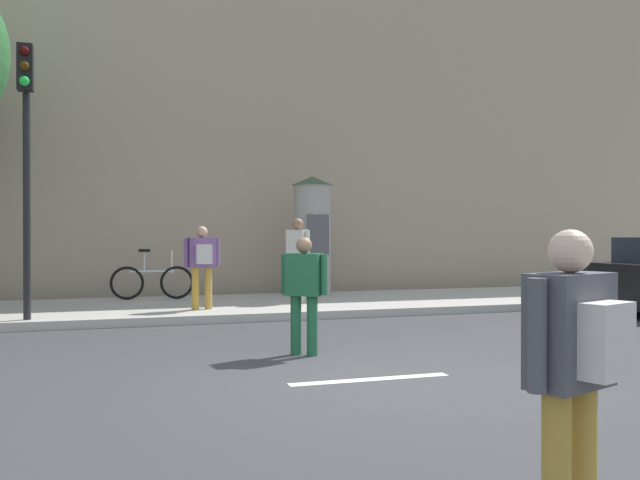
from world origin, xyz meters
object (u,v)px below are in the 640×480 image
Objects in this scene: pedestrian_with_bag at (304,287)px; pedestrian_in_light_jacket at (298,253)px; bicycle_leaning at (152,281)px; traffic_light at (26,136)px; pedestrian_with_backpack at (202,260)px; pedestrian_in_red_top at (574,359)px; poster_column at (312,235)px.

pedestrian_in_light_jacket is (1.40, 5.19, 0.29)m from pedestrian_with_bag.
pedestrian_in_light_jacket is 0.99× the size of bicycle_leaning.
traffic_light is at bearing -125.75° from bicycle_leaning.
pedestrian_with_backpack is at bearing -158.71° from pedestrian_in_light_jacket.
bicycle_leaning is at bearing 108.36° from pedestrian_with_backpack.
pedestrian_in_light_jacket is at bearing 17.23° from traffic_light.
pedestrian_with_backpack is (-0.69, 4.38, 0.20)m from pedestrian_with_bag.
pedestrian_in_red_top is 10.84m from pedestrian_in_light_jacket.
traffic_light is 3.69m from pedestrian_with_backpack.
pedestrian_in_light_jacket is at bearing 74.93° from pedestrian_with_bag.
poster_column is 12.21m from pedestrian_in_red_top.
pedestrian_with_bag is (0.25, 5.52, -0.06)m from pedestrian_in_red_top.
poster_column is at bearing 36.50° from pedestrian_with_backpack.
pedestrian_in_light_jacket is (5.05, 1.57, -1.98)m from traffic_light.
traffic_light reaches higher than bicycle_leaning.
pedestrian_with_bag is 6.84m from bicycle_leaning.
traffic_light is at bearing -153.88° from poster_column.
traffic_light reaches higher than pedestrian_with_backpack.
pedestrian_in_red_top is 0.90× the size of pedestrian_in_light_jacket.
poster_column reaches higher than pedestrian_with_backpack.
traffic_light is 2.87× the size of pedestrian_with_backpack.
poster_column is 1.49m from pedestrian_in_light_jacket.
pedestrian_with_bag is at bearing -108.10° from poster_column.
pedestrian_in_red_top is 9.90m from pedestrian_with_backpack.
pedestrian_with_bag reaches higher than bicycle_leaning.
pedestrian_with_bag is 4.43m from pedestrian_with_backpack.
pedestrian_in_red_top is at bearing -87.45° from pedestrian_with_backpack.
poster_column is 6.82m from pedestrian_with_bag.
pedestrian_with_backpack is (-0.44, 9.89, 0.15)m from pedestrian_in_red_top.
pedestrian_in_red_top reaches higher than bicycle_leaning.
bicycle_leaning is at bearing 54.25° from traffic_light.
poster_column is 1.57× the size of pedestrian_in_light_jacket.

